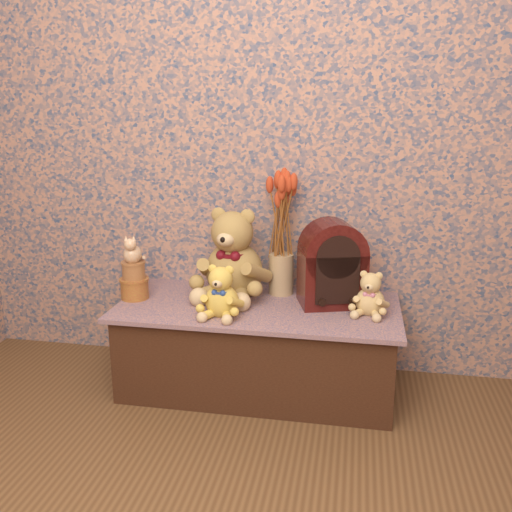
{
  "coord_description": "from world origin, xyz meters",
  "views": [
    {
      "loc": [
        0.42,
        -1.1,
        1.27
      ],
      "look_at": [
        0.0,
        1.16,
        0.65
      ],
      "focal_mm": 38.85,
      "sensor_mm": 36.0,
      "label": 1
    }
  ],
  "objects": [
    {
      "name": "biscuit_tin_upper",
      "position": [
        -0.58,
        1.19,
        0.54
      ],
      "size": [
        0.11,
        0.11,
        0.08
      ],
      "primitive_type": "cylinder",
      "rotation": [
        0.0,
        0.0,
        0.1
      ],
      "color": "tan",
      "rests_on": "biscuit_tin_lower"
    },
    {
      "name": "teddy_medium",
      "position": [
        -0.13,
        1.06,
        0.53
      ],
      "size": [
        0.21,
        0.24,
        0.24
      ],
      "primitive_type": null,
      "rotation": [
        0.0,
        0.0,
        -0.09
      ],
      "color": "gold",
      "rests_on": "display_shelf"
    },
    {
      "name": "teddy_large",
      "position": [
        -0.13,
        1.33,
        0.63
      ],
      "size": [
        0.41,
        0.47,
        0.45
      ],
      "primitive_type": null,
      "rotation": [
        0.0,
        0.0,
        -0.15
      ],
      "color": "olive",
      "rests_on": "display_shelf"
    },
    {
      "name": "cathedral_radio",
      "position": [
        0.32,
        1.28,
        0.6
      ],
      "size": [
        0.32,
        0.27,
        0.38
      ],
      "primitive_type": null,
      "rotation": [
        0.0,
        0.0,
        0.29
      ],
      "color": "#370B0A",
      "rests_on": "display_shelf"
    },
    {
      "name": "display_shelf",
      "position": [
        0.0,
        1.21,
        0.2
      ],
      "size": [
        1.26,
        0.6,
        0.41
      ],
      "primitive_type": "cube",
      "color": "navy",
      "rests_on": "ground"
    },
    {
      "name": "cat_figurine",
      "position": [
        -0.58,
        1.19,
        0.65
      ],
      "size": [
        0.11,
        0.12,
        0.13
      ],
      "primitive_type": null,
      "rotation": [
        0.0,
        0.0,
        0.15
      ],
      "color": "silver",
      "rests_on": "biscuit_tin_upper"
    },
    {
      "name": "ceramic_vase",
      "position": [
        0.08,
        1.38,
        0.5
      ],
      "size": [
        0.15,
        0.15,
        0.19
      ],
      "primitive_type": "cylinder",
      "rotation": [
        0.0,
        0.0,
        -0.34
      ],
      "color": "tan",
      "rests_on": "display_shelf"
    },
    {
      "name": "dried_stalks",
      "position": [
        0.08,
        1.38,
        0.8
      ],
      "size": [
        0.24,
        0.24,
        0.39
      ],
      "primitive_type": null,
      "rotation": [
        0.0,
        0.0,
        0.18
      ],
      "color": "#C03E1E",
      "rests_on": "ceramic_vase"
    },
    {
      "name": "teddy_small",
      "position": [
        0.49,
        1.19,
        0.51
      ],
      "size": [
        0.2,
        0.22,
        0.2
      ],
      "primitive_type": null,
      "rotation": [
        0.0,
        0.0,
        -0.22
      ],
      "color": "tan",
      "rests_on": "display_shelf"
    },
    {
      "name": "biscuit_tin_lower",
      "position": [
        -0.58,
        1.19,
        0.45
      ],
      "size": [
        0.17,
        0.17,
        0.09
      ],
      "primitive_type": "cylinder",
      "rotation": [
        0.0,
        0.0,
        0.39
      ],
      "color": "#AD8E32",
      "rests_on": "display_shelf"
    }
  ]
}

